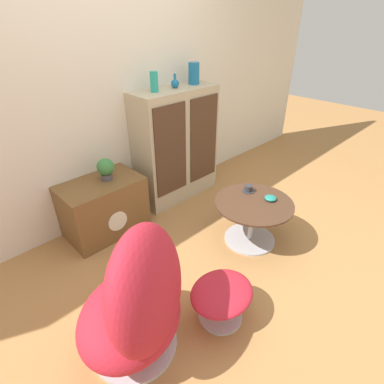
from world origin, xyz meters
The scene contains 13 objects.
ground_plane centered at (0.00, 0.00, 0.00)m, with size 12.00×12.00×0.00m, color #A87542.
wall_back centered at (0.00, 1.44, 1.30)m, with size 6.40×0.06×2.60m.
sideboard centered at (0.60, 1.22, 0.59)m, with size 0.92×0.38×1.18m.
tv_console centered at (-0.34, 1.19, 0.26)m, with size 0.72×0.46×0.52m.
egg_chair centered at (-0.80, -0.02, 0.41)m, with size 0.92×0.90×0.92m.
ottoman centered at (-0.29, -0.21, 0.21)m, with size 0.45×0.38×0.28m.
coffee_table centered at (0.52, 0.13, 0.27)m, with size 0.68×0.68×0.41m.
vase_leftmost centered at (0.36, 1.23, 1.27)m, with size 0.07×0.07×0.18m.
vase_inner_left centered at (0.61, 1.23, 1.23)m, with size 0.08×0.08×0.13m.
vase_inner_right centered at (0.87, 1.23, 1.29)m, with size 0.11×0.11×0.21m.
potted_plant centered at (-0.26, 1.19, 0.63)m, with size 0.15×0.15×0.20m.
teacup centered at (0.63, 0.28, 0.44)m, with size 0.11×0.11×0.06m.
bowl centered at (0.65, 0.06, 0.43)m, with size 0.10×0.10×0.04m.
Camera 1 is at (-1.37, -1.04, 1.80)m, focal length 28.00 mm.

